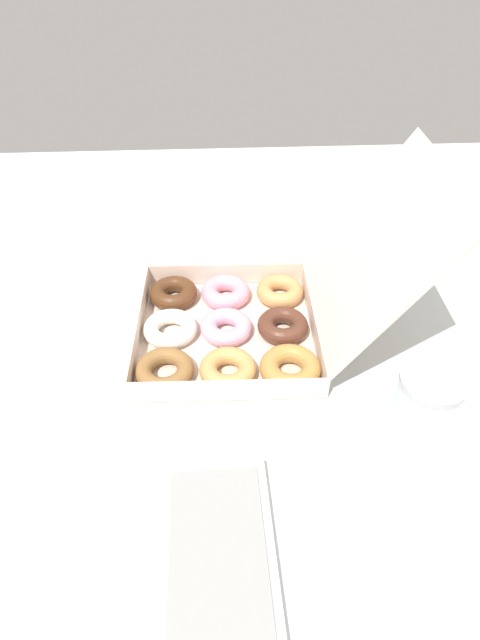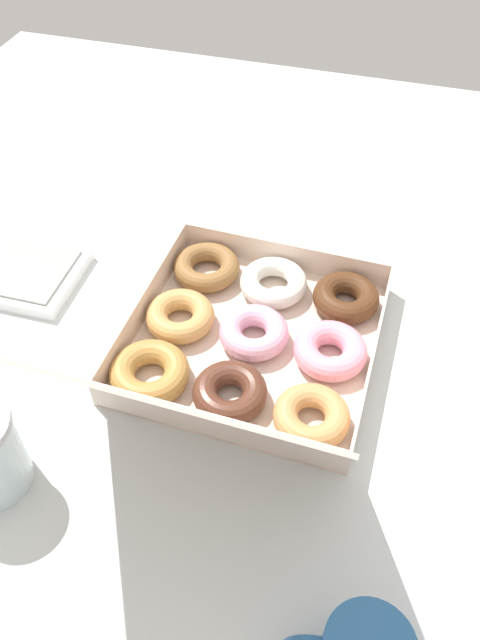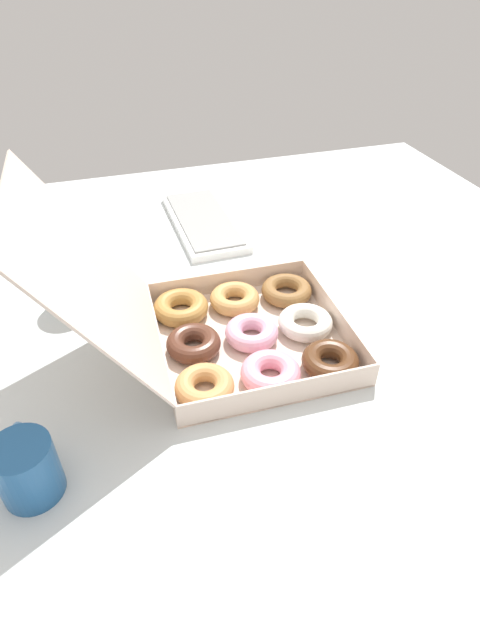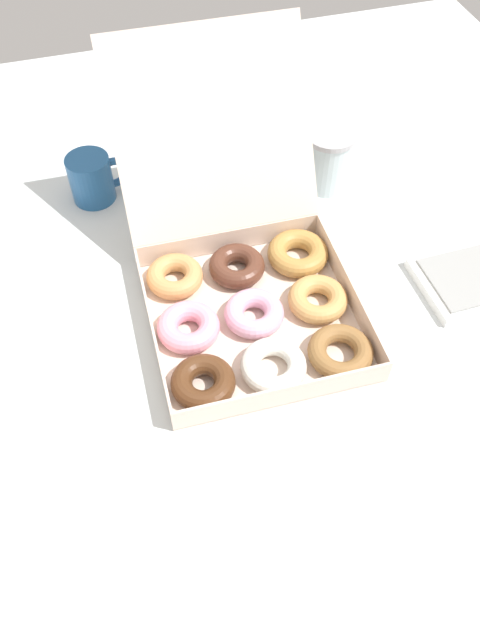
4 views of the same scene
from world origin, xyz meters
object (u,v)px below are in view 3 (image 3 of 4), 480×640
at_px(donut_box, 235,328).
at_px(glass_jar, 75,273).
at_px(keyboard, 203,222).

relative_size(donut_box, glass_jar, 4.53).
xyz_separation_m(donut_box, keyboard, (0.47, -0.06, -0.03)).
bearing_deg(donut_box, keyboard, -6.79).
bearing_deg(keyboard, donut_box, 173.21).
distance_m(keyboard, glass_jar, 0.40).
bearing_deg(glass_jar, keyboard, -54.22).
bearing_deg(donut_box, glass_jar, 48.05).
distance_m(donut_box, keyboard, 0.47).
distance_m(donut_box, glass_jar, 0.36).
bearing_deg(keyboard, glass_jar, 125.78).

